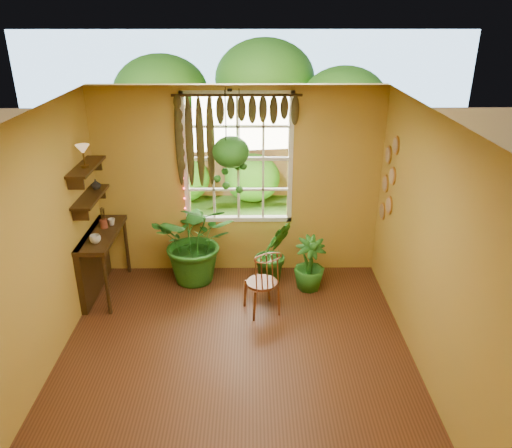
{
  "coord_description": "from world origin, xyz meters",
  "views": [
    {
      "loc": [
        0.19,
        -4.4,
        3.64
      ],
      "look_at": [
        0.24,
        1.15,
        1.21
      ],
      "focal_mm": 35.0,
      "sensor_mm": 36.0,
      "label": 1
    }
  ],
  "objects_px": {
    "windsor_chair": "(263,291)",
    "hanging_basket": "(231,153)",
    "potted_plant_left": "(197,240)",
    "counter_ledge": "(96,256)",
    "potted_plant_mid": "(274,252)"
  },
  "relations": [
    {
      "from": "counter_ledge",
      "to": "windsor_chair",
      "type": "height_order",
      "value": "windsor_chair"
    },
    {
      "from": "potted_plant_mid",
      "to": "hanging_basket",
      "type": "xyz_separation_m",
      "value": [
        -0.57,
        0.13,
        1.39
      ]
    },
    {
      "from": "windsor_chair",
      "to": "potted_plant_left",
      "type": "distance_m",
      "value": 1.28
    },
    {
      "from": "windsor_chair",
      "to": "potted_plant_left",
      "type": "height_order",
      "value": "potted_plant_left"
    },
    {
      "from": "windsor_chair",
      "to": "hanging_basket",
      "type": "relative_size",
      "value": 0.78
    },
    {
      "from": "counter_ledge",
      "to": "hanging_basket",
      "type": "relative_size",
      "value": 0.89
    },
    {
      "from": "counter_ledge",
      "to": "hanging_basket",
      "type": "bearing_deg",
      "value": 10.73
    },
    {
      "from": "potted_plant_mid",
      "to": "windsor_chair",
      "type": "bearing_deg",
      "value": -102.57
    },
    {
      "from": "potted_plant_left",
      "to": "hanging_basket",
      "type": "relative_size",
      "value": 0.93
    },
    {
      "from": "potted_plant_mid",
      "to": "potted_plant_left",
      "type": "bearing_deg",
      "value": 174.96
    },
    {
      "from": "potted_plant_left",
      "to": "counter_ledge",
      "type": "bearing_deg",
      "value": -166.84
    },
    {
      "from": "windsor_chair",
      "to": "potted_plant_mid",
      "type": "relative_size",
      "value": 1.1
    },
    {
      "from": "potted_plant_left",
      "to": "hanging_basket",
      "type": "height_order",
      "value": "hanging_basket"
    },
    {
      "from": "windsor_chair",
      "to": "hanging_basket",
      "type": "height_order",
      "value": "hanging_basket"
    },
    {
      "from": "windsor_chair",
      "to": "hanging_basket",
      "type": "xyz_separation_m",
      "value": [
        -0.41,
        0.88,
        1.56
      ]
    }
  ]
}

